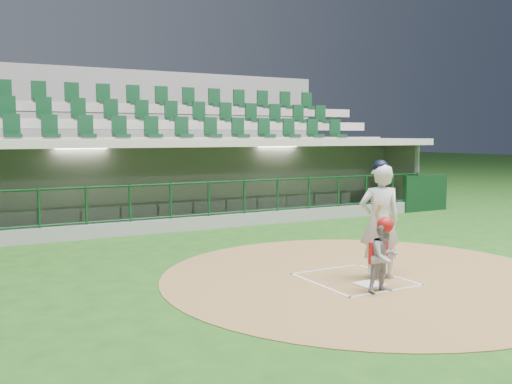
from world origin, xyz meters
The scene contains 8 objects.
ground centered at (0.00, 0.00, 0.00)m, with size 120.00×120.00×0.00m, color #1B4714.
dirt_circle centered at (0.30, -0.20, 0.01)m, with size 7.20×7.20×0.01m, color brown.
home_plate centered at (0.00, -0.70, 0.02)m, with size 0.43×0.43×0.02m, color silver.
batter_box_chalk centered at (0.00, -0.30, 0.02)m, with size 1.55×1.80×0.01m.
dugout_structure centered at (-0.01, 7.83, 0.96)m, with size 16.40×3.70×3.00m.
seating_deck centered at (0.00, 10.91, 1.42)m, with size 17.00×6.72×5.15m.
batter centered at (0.44, -0.41, 1.04)m, with size 0.96×1.00×2.07m.
catcher centered at (-0.09, -1.15, 0.61)m, with size 0.58×0.47×1.21m.
Camera 1 is at (-6.09, -7.97, 2.48)m, focal length 40.00 mm.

